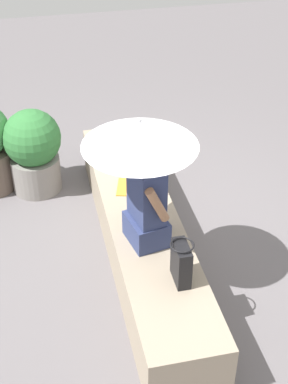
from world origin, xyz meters
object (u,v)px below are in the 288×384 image
(planter_near, at_px, (33,150))
(magazine, at_px, (128,187))
(handbag_black, at_px, (181,263))
(parasol, at_px, (140,134))
(person_seated, at_px, (147,201))

(planter_near, bearing_deg, magazine, -137.02)
(handbag_black, bearing_deg, parasol, 19.04)
(handbag_black, relative_size, magazine, 1.23)
(person_seated, distance_m, planter_near, 1.86)
(person_seated, bearing_deg, handbag_black, -163.93)
(person_seated, distance_m, magazine, 0.85)
(parasol, xyz_separation_m, planter_near, (1.59, 0.77, -0.96))
(parasol, distance_m, handbag_black, 0.98)
(parasol, bearing_deg, planter_near, 25.74)
(parasol, relative_size, planter_near, 1.22)
(person_seated, height_order, parasol, parasol)
(person_seated, xyz_separation_m, handbag_black, (-0.50, -0.15, -0.22))
(person_seated, height_order, planter_near, person_seated)
(handbag_black, height_order, planter_near, planter_near)
(person_seated, bearing_deg, parasol, 48.77)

